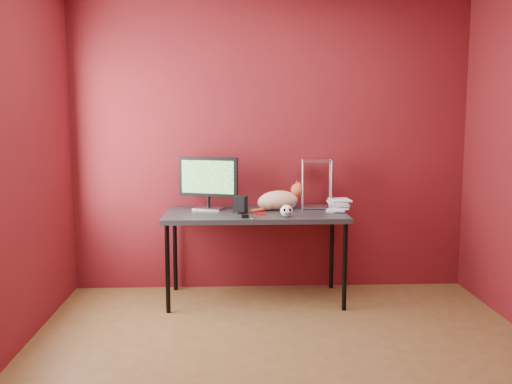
{
  "coord_description": "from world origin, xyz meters",
  "views": [
    {
      "loc": [
        -0.34,
        -3.3,
        1.54
      ],
      "look_at": [
        -0.15,
        1.15,
        0.95
      ],
      "focal_mm": 40.0,
      "sensor_mm": 36.0,
      "label": 1
    }
  ],
  "objects_px": {
    "skull_mug": "(287,211)",
    "book_stack": "(330,146)",
    "speaker": "(240,205)",
    "desk": "(255,218)",
    "cat": "(279,200)",
    "monitor": "(208,180)"
  },
  "relations": [
    {
      "from": "speaker",
      "to": "desk",
      "type": "bearing_deg",
      "value": 35.69
    },
    {
      "from": "monitor",
      "to": "skull_mug",
      "type": "xyz_separation_m",
      "value": [
        0.63,
        -0.38,
        -0.2
      ]
    },
    {
      "from": "monitor",
      "to": "speaker",
      "type": "bearing_deg",
      "value": -16.17
    },
    {
      "from": "monitor",
      "to": "speaker",
      "type": "height_order",
      "value": "monitor"
    },
    {
      "from": "cat",
      "to": "skull_mug",
      "type": "relative_size",
      "value": 4.77
    },
    {
      "from": "skull_mug",
      "to": "book_stack",
      "type": "height_order",
      "value": "book_stack"
    },
    {
      "from": "desk",
      "to": "monitor",
      "type": "bearing_deg",
      "value": 159.57
    },
    {
      "from": "speaker",
      "to": "skull_mug",
      "type": "bearing_deg",
      "value": -8.28
    },
    {
      "from": "cat",
      "to": "speaker",
      "type": "bearing_deg",
      "value": -170.84
    },
    {
      "from": "skull_mug",
      "to": "book_stack",
      "type": "relative_size",
      "value": 0.09
    },
    {
      "from": "desk",
      "to": "cat",
      "type": "height_order",
      "value": "cat"
    },
    {
      "from": "cat",
      "to": "book_stack",
      "type": "distance_m",
      "value": 0.63
    },
    {
      "from": "book_stack",
      "to": "speaker",
      "type": "bearing_deg",
      "value": -171.74
    },
    {
      "from": "desk",
      "to": "skull_mug",
      "type": "distance_m",
      "value": 0.35
    },
    {
      "from": "cat",
      "to": "speaker",
      "type": "height_order",
      "value": "cat"
    },
    {
      "from": "skull_mug",
      "to": "speaker",
      "type": "bearing_deg",
      "value": 149.92
    },
    {
      "from": "desk",
      "to": "speaker",
      "type": "height_order",
      "value": "speaker"
    },
    {
      "from": "cat",
      "to": "speaker",
      "type": "xyz_separation_m",
      "value": [
        -0.33,
        -0.16,
        -0.02
      ]
    },
    {
      "from": "skull_mug",
      "to": "book_stack",
      "type": "bearing_deg",
      "value": 37.37
    },
    {
      "from": "skull_mug",
      "to": "speaker",
      "type": "height_order",
      "value": "speaker"
    },
    {
      "from": "cat",
      "to": "monitor",
      "type": "bearing_deg",
      "value": 161.54
    },
    {
      "from": "cat",
      "to": "speaker",
      "type": "relative_size",
      "value": 3.36
    }
  ]
}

